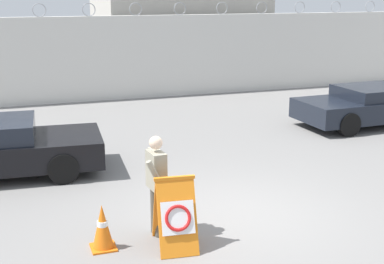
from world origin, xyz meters
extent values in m
plane|color=gray|center=(0.00, 0.00, 0.00)|extent=(90.00, 90.00, 0.00)
cube|color=silver|center=(0.00, 11.15, 1.51)|extent=(36.00, 0.30, 3.02)
torus|color=gray|center=(-2.51, 11.15, 3.24)|extent=(0.47, 0.03, 0.47)
torus|color=gray|center=(-0.84, 11.15, 3.24)|extent=(0.47, 0.03, 0.47)
torus|color=gray|center=(0.84, 11.15, 3.24)|extent=(0.47, 0.03, 0.47)
torus|color=gray|center=(2.51, 11.15, 3.24)|extent=(0.47, 0.03, 0.47)
torus|color=gray|center=(4.19, 11.15, 3.24)|extent=(0.47, 0.03, 0.47)
torus|color=gray|center=(5.87, 11.15, 3.24)|extent=(0.47, 0.03, 0.47)
torus|color=gray|center=(7.54, 11.15, 3.24)|extent=(0.47, 0.03, 0.47)
torus|color=gray|center=(9.22, 11.15, 3.24)|extent=(0.47, 0.03, 0.47)
torus|color=gray|center=(10.90, 11.15, 3.24)|extent=(0.47, 0.03, 0.47)
cube|color=#B2ADA3|center=(3.48, 14.54, 2.18)|extent=(6.76, 5.18, 4.36)
cube|color=orange|center=(-1.43, -1.00, 0.55)|extent=(0.64, 0.51, 1.11)
cube|color=orange|center=(-1.39, -0.59, 0.55)|extent=(0.64, 0.51, 1.11)
cube|color=orange|center=(-1.41, -0.79, 1.12)|extent=(0.64, 0.13, 0.05)
cube|color=white|center=(-1.44, -1.04, 0.57)|extent=(0.52, 0.25, 0.48)
torus|color=red|center=(-1.44, -1.05, 0.57)|extent=(0.42, 0.23, 0.40)
cylinder|color=#514C42|center=(-1.58, -0.22, 0.40)|extent=(0.15, 0.15, 0.80)
cylinder|color=#514C42|center=(-1.56, -0.40, 0.40)|extent=(0.15, 0.15, 0.80)
cube|color=gray|center=(-1.57, -0.31, 1.11)|extent=(0.26, 0.44, 0.62)
sphere|color=beige|center=(-1.57, -0.31, 1.57)|extent=(0.22, 0.22, 0.22)
cylinder|color=gray|center=(-1.59, -0.05, 1.12)|extent=(0.09, 0.09, 0.59)
cylinder|color=gray|center=(-1.64, -0.58, 1.10)|extent=(0.34, 0.12, 0.57)
cube|color=orange|center=(-2.50, -0.53, 0.01)|extent=(0.39, 0.39, 0.03)
cone|color=orange|center=(-2.50, -0.53, 0.38)|extent=(0.33, 0.33, 0.69)
cylinder|color=white|center=(-2.50, -0.53, 0.41)|extent=(0.16, 0.16, 0.10)
cylinder|color=black|center=(-2.64, 4.41, 0.32)|extent=(0.66, 0.25, 0.65)
cylinder|color=black|center=(-2.77, 2.63, 0.32)|extent=(0.66, 0.25, 0.65)
cylinder|color=black|center=(5.04, 3.88, 0.33)|extent=(0.67, 0.22, 0.66)
cylinder|color=black|center=(4.97, 5.64, 0.33)|extent=(0.67, 0.22, 0.66)
cylinder|color=black|center=(7.59, 5.73, 0.33)|extent=(0.67, 0.22, 0.66)
cube|color=black|center=(6.31, 4.81, 0.52)|extent=(4.29, 2.03, 0.58)
cube|color=black|center=(6.53, 4.81, 0.98)|extent=(2.09, 1.76, 0.34)
camera|label=1|loc=(-3.67, -8.15, 3.88)|focal=50.00mm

